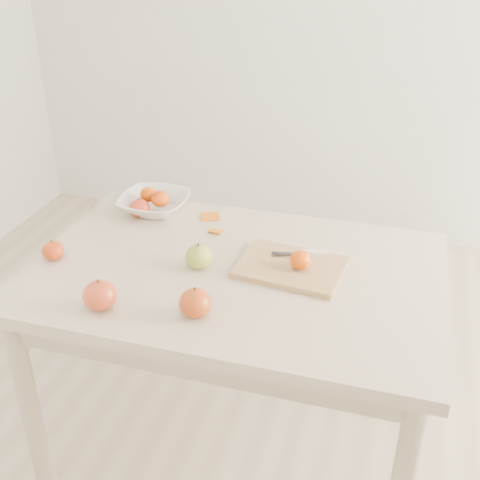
# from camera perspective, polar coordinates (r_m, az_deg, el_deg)

# --- Properties ---
(ground) EXTENTS (3.50, 3.50, 0.00)m
(ground) POSITION_cam_1_polar(r_m,az_deg,el_deg) (2.25, -0.38, -19.22)
(ground) COLOR #C6B293
(ground) RESTS_ON ground
(table) EXTENTS (1.20, 0.80, 0.75)m
(table) POSITION_cam_1_polar(r_m,az_deg,el_deg) (1.82, -0.44, -5.39)
(table) COLOR beige
(table) RESTS_ON ground
(cutting_board) EXTENTS (0.32, 0.25, 0.02)m
(cutting_board) POSITION_cam_1_polar(r_m,az_deg,el_deg) (1.76, 4.82, -2.60)
(cutting_board) COLOR tan
(cutting_board) RESTS_ON table
(board_tangerine) EXTENTS (0.06, 0.06, 0.05)m
(board_tangerine) POSITION_cam_1_polar(r_m,az_deg,el_deg) (1.73, 5.77, -1.88)
(board_tangerine) COLOR #DD4D07
(board_tangerine) RESTS_ON cutting_board
(fruit_bowl) EXTENTS (0.24, 0.24, 0.06)m
(fruit_bowl) POSITION_cam_1_polar(r_m,az_deg,el_deg) (2.11, -8.12, 3.44)
(fruit_bowl) COLOR white
(fruit_bowl) RESTS_ON table
(bowl_tangerine_near) EXTENTS (0.06, 0.06, 0.05)m
(bowl_tangerine_near) POSITION_cam_1_polar(r_m,az_deg,el_deg) (2.12, -8.69, 4.29)
(bowl_tangerine_near) COLOR #CC5B07
(bowl_tangerine_near) RESTS_ON fruit_bowl
(bowl_tangerine_far) EXTENTS (0.06, 0.06, 0.06)m
(bowl_tangerine_far) POSITION_cam_1_polar(r_m,az_deg,el_deg) (2.07, -7.58, 3.88)
(bowl_tangerine_far) COLOR #D54C07
(bowl_tangerine_far) RESTS_ON fruit_bowl
(orange_peel_a) EXTENTS (0.07, 0.07, 0.01)m
(orange_peel_a) POSITION_cam_1_polar(r_m,az_deg,el_deg) (2.05, -2.84, 2.11)
(orange_peel_a) COLOR #CE5F0E
(orange_peel_a) RESTS_ON table
(orange_peel_b) EXTENTS (0.05, 0.04, 0.01)m
(orange_peel_b) POSITION_cam_1_polar(r_m,az_deg,el_deg) (1.96, -2.30, 0.80)
(orange_peel_b) COLOR orange
(orange_peel_b) RESTS_ON table
(paring_knife) EXTENTS (0.17, 0.06, 0.01)m
(paring_knife) POSITION_cam_1_polar(r_m,az_deg,el_deg) (1.81, 6.75, -1.25)
(paring_knife) COLOR white
(paring_knife) RESTS_ON cutting_board
(apple_green) EXTENTS (0.08, 0.08, 0.07)m
(apple_green) POSITION_cam_1_polar(r_m,az_deg,el_deg) (1.76, -3.94, -1.58)
(apple_green) COLOR olive
(apple_green) RESTS_ON table
(apple_red_d) EXTENTS (0.07, 0.07, 0.06)m
(apple_red_d) POSITION_cam_1_polar(r_m,az_deg,el_deg) (1.88, -17.32, -0.98)
(apple_red_d) COLOR maroon
(apple_red_d) RESTS_ON table
(apple_red_a) EXTENTS (0.07, 0.07, 0.06)m
(apple_red_a) POSITION_cam_1_polar(r_m,az_deg,el_deg) (2.08, -9.48, 2.98)
(apple_red_a) COLOR #A50207
(apple_red_a) RESTS_ON table
(apple_red_e) EXTENTS (0.09, 0.09, 0.08)m
(apple_red_e) POSITION_cam_1_polar(r_m,az_deg,el_deg) (1.56, -4.26, -5.96)
(apple_red_e) COLOR #901405
(apple_red_e) RESTS_ON table
(apple_red_c) EXTENTS (0.09, 0.09, 0.08)m
(apple_red_c) POSITION_cam_1_polar(r_m,az_deg,el_deg) (1.62, -13.14, -5.14)
(apple_red_c) COLOR #A10E14
(apple_red_c) RESTS_ON table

